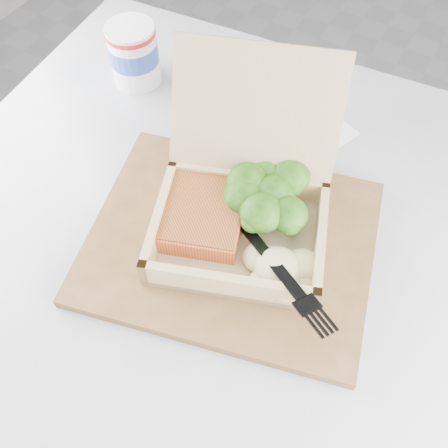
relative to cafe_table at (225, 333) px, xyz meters
The scene contains 10 objects.
floor 0.90m from the cafe_table, 57.71° to the left, with size 4.00×4.00×0.00m, color gray.
cafe_table is the anchor object (origin of this frame).
serving_tray 0.21m from the cafe_table, 110.50° to the left, with size 0.34×0.27×0.01m, color brown.
takeout_container 0.27m from the cafe_table, 103.25° to the left, with size 0.27×0.29×0.17m.
salmon_fillet 0.24m from the cafe_table, 140.64° to the left, with size 0.10×0.13×0.03m, color #D24F29.
broccoli_pile 0.26m from the cafe_table, 83.59° to the left, with size 0.12×0.12×0.04m, color #40801C, non-canonical shape.
mashed_potatoes 0.24m from the cafe_table, 17.19° to the left, with size 0.09×0.07×0.03m, color #D2C488.
plastic_fork 0.25m from the cafe_table, 43.73° to the left, with size 0.16×0.11×0.03m.
paper_cup 0.45m from the cafe_table, 141.34° to the left, with size 0.07×0.07×0.09m.
receipt 0.31m from the cafe_table, 90.90° to the left, with size 0.07×0.14×0.00m, color silver.
Camera 1 is at (-0.24, -0.84, 1.29)m, focal length 40.00 mm.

